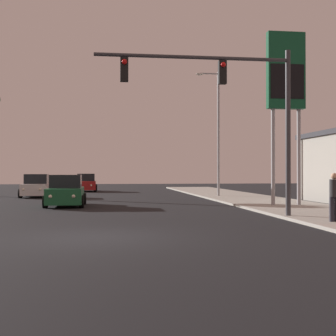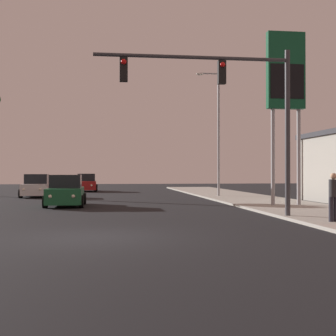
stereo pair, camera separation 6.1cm
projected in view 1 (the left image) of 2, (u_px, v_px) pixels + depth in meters
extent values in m
plane|color=black|center=(97.00, 237.00, 13.03)|extent=(120.00, 120.00, 0.00)
cube|color=#9E998E|center=(287.00, 206.00, 24.18)|extent=(5.00, 60.00, 0.12)
cube|color=silver|center=(36.00, 189.00, 34.23)|extent=(1.96, 4.27, 0.80)
cube|color=black|center=(37.00, 179.00, 34.38)|extent=(1.68, 2.06, 0.70)
cylinder|color=black|center=(20.00, 194.00, 32.82)|extent=(0.24, 0.64, 0.64)
cylinder|color=black|center=(47.00, 193.00, 33.05)|extent=(0.24, 0.64, 0.64)
cylinder|color=black|center=(27.00, 192.00, 35.40)|extent=(0.24, 0.64, 0.64)
cylinder|color=black|center=(51.00, 192.00, 35.63)|extent=(0.24, 0.64, 0.64)
sphere|color=#F2EACC|center=(23.00, 190.00, 32.06)|extent=(0.18, 0.18, 0.18)
sphere|color=#F2EACC|center=(40.00, 189.00, 32.20)|extent=(0.18, 0.18, 0.18)
cube|color=maroon|center=(86.00, 185.00, 44.43)|extent=(1.93, 4.25, 0.80)
cube|color=black|center=(86.00, 177.00, 44.58)|extent=(1.66, 2.05, 0.70)
cylinder|color=black|center=(75.00, 188.00, 43.02)|extent=(0.24, 0.64, 0.64)
cylinder|color=black|center=(95.00, 188.00, 43.25)|extent=(0.24, 0.64, 0.64)
cylinder|color=black|center=(77.00, 188.00, 45.60)|extent=(0.24, 0.64, 0.64)
cylinder|color=black|center=(96.00, 187.00, 45.83)|extent=(0.24, 0.64, 0.64)
sphere|color=#F2EACC|center=(79.00, 185.00, 42.25)|extent=(0.18, 0.18, 0.18)
sphere|color=#F2EACC|center=(91.00, 185.00, 42.40)|extent=(0.18, 0.18, 0.18)
cube|color=#195933|center=(66.00, 195.00, 25.02)|extent=(1.86, 4.23, 0.80)
cube|color=black|center=(66.00, 181.00, 25.18)|extent=(1.63, 2.02, 0.70)
cylinder|color=black|center=(45.00, 202.00, 23.61)|extent=(0.24, 0.64, 0.64)
cylinder|color=black|center=(81.00, 202.00, 23.85)|extent=(0.24, 0.64, 0.64)
cylinder|color=black|center=(51.00, 199.00, 26.19)|extent=(0.24, 0.64, 0.64)
cylinder|color=black|center=(84.00, 199.00, 26.43)|extent=(0.24, 0.64, 0.64)
sphere|color=#F2EACC|center=(50.00, 196.00, 22.85)|extent=(0.18, 0.18, 0.18)
sphere|color=#F2EACC|center=(74.00, 196.00, 22.99)|extent=(0.18, 0.18, 0.18)
cylinder|color=#38383D|center=(288.00, 133.00, 18.35)|extent=(0.20, 0.20, 6.50)
cylinder|color=#38383D|center=(193.00, 57.00, 17.89)|extent=(7.55, 0.14, 0.14)
cube|color=black|center=(222.00, 72.00, 18.03)|extent=(0.30, 0.24, 0.90)
sphere|color=red|center=(223.00, 65.00, 17.89)|extent=(0.20, 0.20, 0.20)
cube|color=black|center=(124.00, 70.00, 17.54)|extent=(0.30, 0.24, 0.90)
sphere|color=red|center=(124.00, 62.00, 17.40)|extent=(0.20, 0.20, 0.20)
cylinder|color=#99999E|center=(218.00, 134.00, 33.89)|extent=(0.18, 0.18, 9.00)
cylinder|color=#99999E|center=(209.00, 74.00, 33.84)|extent=(1.40, 0.10, 0.10)
ellipsoid|color=silver|center=(199.00, 74.00, 33.75)|extent=(0.50, 0.24, 0.20)
cylinder|color=#99999E|center=(273.00, 157.00, 24.21)|extent=(0.20, 0.20, 5.00)
cylinder|color=#99999E|center=(299.00, 157.00, 24.39)|extent=(0.20, 0.20, 5.00)
cube|color=#0F4C2D|center=(286.00, 71.00, 24.35)|extent=(2.00, 0.40, 4.00)
cube|color=black|center=(287.00, 81.00, 24.13)|extent=(1.80, 0.03, 1.80)
cylinder|color=#23232D|center=(332.00, 209.00, 16.03)|extent=(0.16, 0.16, 0.85)
cylinder|color=#262628|center=(334.00, 188.00, 16.05)|extent=(0.32, 0.32, 0.60)
sphere|color=tan|center=(334.00, 176.00, 16.05)|extent=(0.22, 0.22, 0.22)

